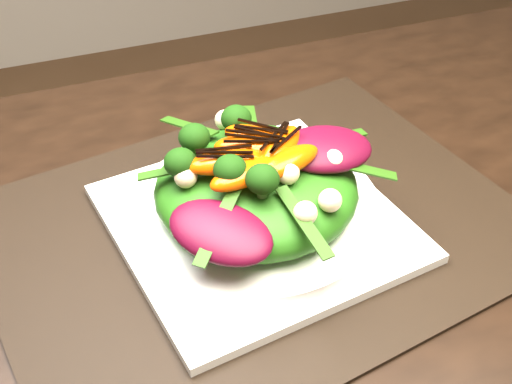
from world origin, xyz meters
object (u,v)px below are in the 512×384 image
object	(u,v)px
dining_table	(407,296)
placemat	(256,228)
salad_bowl	(256,211)
orange_segment	(236,141)
plate_base	(256,222)
lettuce_mound	(256,188)

from	to	relation	value
dining_table	placemat	size ratio (longest dim) A/B	3.25
salad_bowl	placemat	bearing A→B (deg)	-90.00
placemat	orange_segment	size ratio (longest dim) A/B	7.25
placemat	plate_base	xyz separation A→B (m)	(0.00, 0.00, 0.01)
plate_base	lettuce_mound	xyz separation A→B (m)	(0.00, 0.00, 0.04)
plate_base	dining_table	bearing A→B (deg)	-47.42
placemat	orange_segment	world-z (taller)	orange_segment
salad_bowl	orange_segment	size ratio (longest dim) A/B	3.46
salad_bowl	orange_segment	world-z (taller)	orange_segment
plate_base	orange_segment	size ratio (longest dim) A/B	3.75
salad_bowl	lettuce_mound	size ratio (longest dim) A/B	1.25
dining_table	salad_bowl	world-z (taller)	dining_table
placemat	salad_bowl	distance (m)	0.02
placemat	lettuce_mound	xyz separation A→B (m)	(0.00, 0.00, 0.05)
plate_base	salad_bowl	world-z (taller)	salad_bowl
dining_table	plate_base	distance (m)	0.15
dining_table	orange_segment	bearing A→B (deg)	130.05
dining_table	placemat	world-z (taller)	dining_table
dining_table	salad_bowl	distance (m)	0.16
salad_bowl	orange_segment	bearing A→B (deg)	114.52
lettuce_mound	placemat	bearing A→B (deg)	-90.00
plate_base	lettuce_mound	size ratio (longest dim) A/B	1.36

